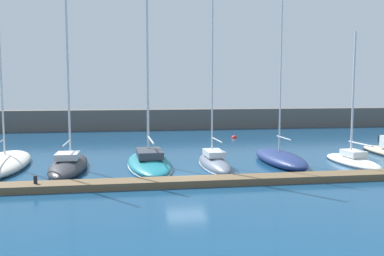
{
  "coord_description": "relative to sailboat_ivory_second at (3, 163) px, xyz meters",
  "views": [
    {
      "loc": [
        -3.48,
        -24.64,
        5.58
      ],
      "look_at": [
        0.96,
        3.86,
        2.73
      ],
      "focal_mm": 37.49,
      "sensor_mm": 36.0,
      "label": 1
    }
  ],
  "objects": [
    {
      "name": "sailboat_charcoal_third",
      "position": [
        4.74,
        -1.58,
        0.05
      ],
      "size": [
        2.38,
        8.24,
        12.65
      ],
      "rotation": [
        0.0,
        0.0,
        1.57
      ],
      "color": "#2D2D33",
      "rests_on": "ground_plane"
    },
    {
      "name": "sailboat_white_seventh",
      "position": [
        25.27,
        -2.5,
        -0.07
      ],
      "size": [
        2.37,
        6.33,
        9.97
      ],
      "rotation": [
        0.0,
        0.0,
        1.62
      ],
      "color": "white",
      "rests_on": "ground_plane"
    },
    {
      "name": "dock_pier",
      "position": [
        12.43,
        -7.14,
        -0.14
      ],
      "size": [
        43.03,
        1.51,
        0.4
      ],
      "primitive_type": "cube",
      "color": "brown",
      "rests_on": "ground_plane"
    },
    {
      "name": "mooring_buoy_red",
      "position": [
        20.58,
        13.91,
        -0.34
      ],
      "size": [
        0.65,
        0.65,
        0.65
      ],
      "primitive_type": "sphere",
      "color": "red",
      "rests_on": "ground_plane"
    },
    {
      "name": "ground_plane",
      "position": [
        12.43,
        -5.07,
        -0.34
      ],
      "size": [
        120.0,
        120.0,
        0.0
      ],
      "primitive_type": "plane",
      "color": "navy"
    },
    {
      "name": "dock_bollard",
      "position": [
        3.79,
        -7.14,
        0.28
      ],
      "size": [
        0.2,
        0.2,
        0.44
      ],
      "primitive_type": "cylinder",
      "color": "black",
      "rests_on": "dock_pier"
    },
    {
      "name": "sailboat_navy_sixth",
      "position": [
        20.04,
        -1.39,
        0.08
      ],
      "size": [
        2.7,
        7.98,
        16.09
      ],
      "rotation": [
        0.0,
        0.0,
        1.58
      ],
      "color": "navy",
      "rests_on": "ground_plane"
    },
    {
      "name": "sailboat_teal_fourth",
      "position": [
        10.29,
        -0.91,
        -0.0
      ],
      "size": [
        3.47,
        9.5,
        16.24
      ],
      "rotation": [
        0.0,
        0.0,
        1.61
      ],
      "color": "#19707F",
      "rests_on": "ground_plane"
    },
    {
      "name": "breakwater_seawall",
      "position": [
        12.43,
        25.76,
        1.03
      ],
      "size": [
        108.0,
        2.87,
        2.73
      ],
      "primitive_type": "cube",
      "color": "#5B5651",
      "rests_on": "ground_plane"
    },
    {
      "name": "sailboat_slate_fifth",
      "position": [
        14.86,
        -2.09,
        -0.05
      ],
      "size": [
        1.98,
        6.77,
        12.35
      ],
      "rotation": [
        0.0,
        0.0,
        1.6
      ],
      "color": "slate",
      "rests_on": "ground_plane"
    },
    {
      "name": "sailboat_ivory_second",
      "position": [
        0.0,
        0.0,
        0.0
      ],
      "size": [
        4.01,
        10.23,
        16.56
      ],
      "rotation": [
        0.0,
        0.0,
        1.64
      ],
      "color": "silver",
      "rests_on": "ground_plane"
    }
  ]
}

